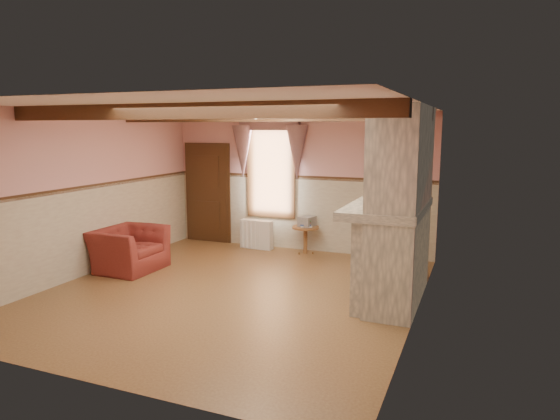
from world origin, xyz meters
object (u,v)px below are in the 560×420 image
at_px(radiator, 257,234).
at_px(mantel_clock, 397,190).
at_px(oil_lamp, 394,190).
at_px(armchair, 129,249).
at_px(side_table, 305,240).
at_px(bowl, 387,202).

relative_size(radiator, mantel_clock, 2.92).
bearing_deg(oil_lamp, armchair, -171.08).
height_order(side_table, oil_lamp, oil_lamp).
xyz_separation_m(radiator, oil_lamp, (3.06, -1.59, 1.26)).
bearing_deg(armchair, oil_lamp, -80.13).
relative_size(side_table, radiator, 0.79).
distance_m(side_table, bowl, 3.19).
relative_size(armchair, side_table, 2.10).
height_order(armchair, side_table, armchair).
distance_m(radiator, oil_lamp, 3.68).
xyz_separation_m(bowl, oil_lamp, (0.00, 0.61, 0.10)).
relative_size(armchair, radiator, 1.65).
height_order(side_table, radiator, radiator).
xyz_separation_m(armchair, side_table, (2.51, 2.30, -0.10)).
relative_size(armchair, oil_lamp, 4.13).
xyz_separation_m(side_table, bowl, (1.98, -2.20, 1.18)).
distance_m(side_table, mantel_clock, 2.68).
bearing_deg(oil_lamp, side_table, 141.24).
bearing_deg(mantel_clock, radiator, 157.08).
height_order(side_table, bowl, bowl).
height_order(radiator, oil_lamp, oil_lamp).
bearing_deg(oil_lamp, mantel_clock, 90.00).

